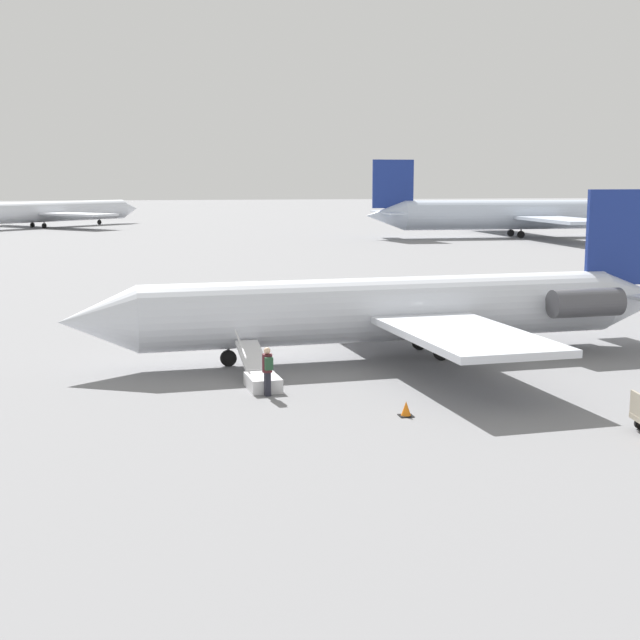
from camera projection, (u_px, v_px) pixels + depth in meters
ground_plane at (385, 357)px, 38.17m from camera, size 600.00×600.00×0.00m
airplane_main at (406, 307)px, 38.08m from camera, size 27.45×20.43×7.11m
airplane_far_right at (537, 214)px, 117.53m from camera, size 47.58×36.19×10.04m
airplane_far_left at (49, 211)px, 141.68m from camera, size 30.20×28.77×8.41m
boarding_stairs at (260, 376)px, 32.74m from camera, size 1.26×4.07×1.75m
passenger at (268, 368)px, 31.22m from camera, size 0.36×0.55×1.74m
traffic_cone_near_stairs at (406, 409)px, 28.66m from camera, size 0.45×0.45×0.49m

